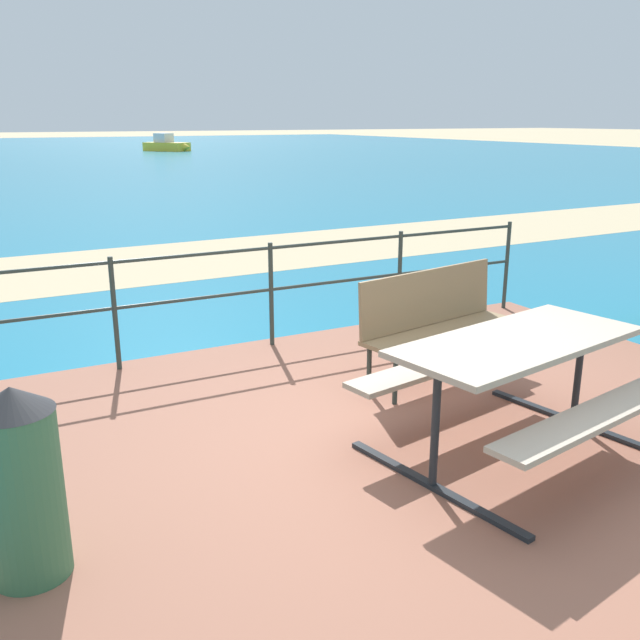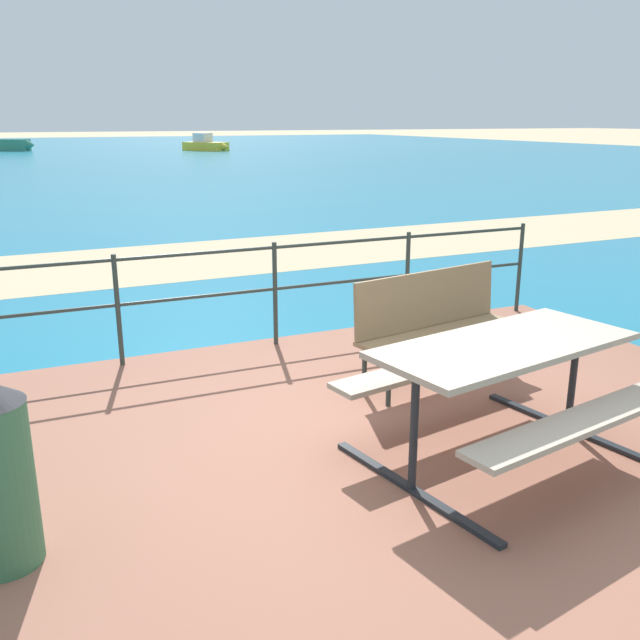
% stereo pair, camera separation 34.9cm
% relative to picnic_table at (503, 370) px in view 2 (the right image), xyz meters
% --- Properties ---
extents(ground_plane, '(240.00, 240.00, 0.00)m').
position_rel_picnic_table_xyz_m(ground_plane, '(-0.48, 0.39, -0.67)').
color(ground_plane, tan).
extents(patio_paving, '(6.40, 5.20, 0.06)m').
position_rel_picnic_table_xyz_m(patio_paving, '(-0.48, 0.39, -0.64)').
color(patio_paving, '#935B47').
rests_on(patio_paving, ground).
extents(sea_water, '(90.00, 90.00, 0.01)m').
position_rel_picnic_table_xyz_m(sea_water, '(-0.48, 40.39, -0.67)').
color(sea_water, teal).
rests_on(sea_water, ground).
extents(beach_strip, '(54.05, 4.18, 0.01)m').
position_rel_picnic_table_xyz_m(beach_strip, '(-0.48, 7.58, -0.67)').
color(beach_strip, tan).
rests_on(beach_strip, ground).
extents(picnic_table, '(1.96, 1.70, 0.80)m').
position_rel_picnic_table_xyz_m(picnic_table, '(0.00, 0.00, 0.00)').
color(picnic_table, tan).
rests_on(picnic_table, patio_paving).
extents(park_bench, '(1.57, 0.69, 0.91)m').
position_rel_picnic_table_xyz_m(park_bench, '(0.40, 1.39, -0.08)').
color(park_bench, '#8C704C').
rests_on(park_bench, patio_paving).
extents(railing_fence, '(5.94, 0.04, 1.01)m').
position_rel_picnic_table_xyz_m(railing_fence, '(-0.48, 2.81, 0.03)').
color(railing_fence, '#2D3833').
rests_on(railing_fence, patio_paving).
extents(boat_near, '(2.93, 3.47, 1.19)m').
position_rel_picnic_table_xyz_m(boat_near, '(10.18, 45.14, -0.27)').
color(boat_near, yellow).
rests_on(boat_near, sea_water).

